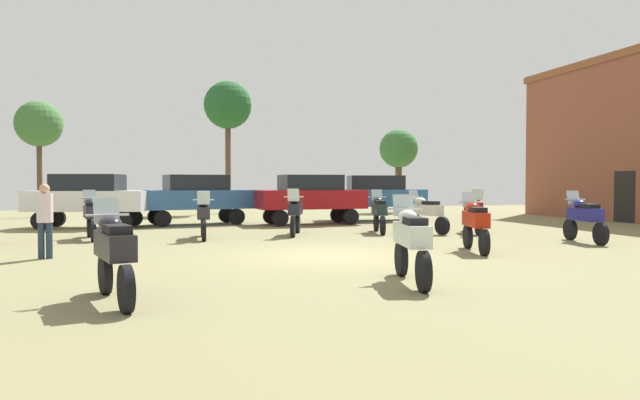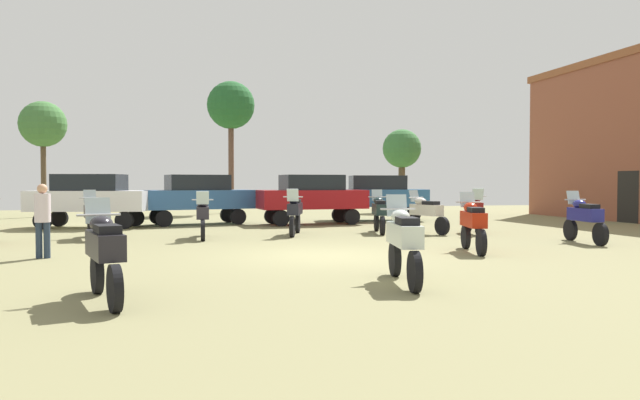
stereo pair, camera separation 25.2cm
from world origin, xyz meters
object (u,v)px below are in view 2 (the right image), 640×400
Objects in this scene: car_3 at (312,195)px; tree_4 at (402,150)px; motorcycle_7 at (105,251)px; motorcycle_10 at (584,217)px; car_5 at (377,194)px; tree_5 at (231,107)px; motorcycle_11 at (474,211)px; motorcycle_4 at (295,212)px; motorcycle_13 at (473,223)px; motorcycle_3 at (426,212)px; person_1 at (43,215)px; motorcycle_2 at (379,212)px; motorcycle_5 at (203,215)px; car_4 at (198,195)px; motorcycle_9 at (91,215)px; motorcycle_8 at (404,240)px; tree_2 at (43,125)px; car_1 at (90,197)px.

tree_4 reaches higher than car_3.
motorcycle_10 is at bearing 8.79° from motorcycle_7.
motorcycle_7 is 0.46× the size of car_5.
motorcycle_11 is at bearing -66.10° from tree_5.
motorcycle_4 is 1.05× the size of motorcycle_13.
tree_5 reaches higher than motorcycle_3.
motorcycle_10 is 13.99m from person_1.
motorcycle_3 is 5.75m from car_3.
motorcycle_5 is (-5.83, -0.61, -0.00)m from motorcycle_2.
motorcycle_11 is 0.48× the size of car_4.
motorcycle_4 is at bearing 157.96° from motorcycle_10.
car_3 reaches higher than motorcycle_2.
car_3 is 2.66× the size of person_1.
tree_5 is at bearing 58.24° from motorcycle_9.
motorcycle_13 is at bearing -73.48° from motorcycle_2.
motorcycle_11 is at bearing -101.93° from tree_4.
motorcycle_9 reaches higher than motorcycle_5.
motorcycle_8 is 8.91m from motorcycle_10.
car_4 is 2.75× the size of person_1.
tree_5 is at bearing -49.55° from motorcycle_11.
tree_2 is (-17.50, 17.06, 3.79)m from motorcycle_10.
motorcycle_8 reaches higher than motorcycle_10.
tree_4 is (11.83, 13.84, 2.86)m from motorcycle_5.
motorcycle_4 is 8.03m from car_5.
tree_2 is (-15.06, 6.46, 3.33)m from car_5.
car_5 is (9.62, 16.06, 0.45)m from motorcycle_7.
car_5 is (1.65, 11.85, 0.45)m from motorcycle_13.
tree_5 reaches higher than motorcycle_5.
car_4 is (0.04, 6.11, 0.46)m from motorcycle_5.
motorcycle_5 is at bearing 63.93° from motorcycle_7.
car_4 and car_5 have the same top height.
car_1 reaches higher than motorcycle_2.
motorcycle_10 is 3.86m from motorcycle_11.
motorcycle_11 is at bearing -137.15° from car_4.
motorcycle_11 is 7.12m from car_5.
tree_5 reaches higher than motorcycle_11.
motorcycle_13 is at bearing -117.79° from motorcycle_3.
tree_2 is (-16.02, 13.50, 3.76)m from motorcycle_11.
car_1 is (-6.85, 4.81, 0.43)m from motorcycle_4.
motorcycle_3 is 12.98m from motorcycle_7.
tree_2 reaches higher than motorcycle_7.
motorcycle_8 is 1.01× the size of motorcycle_9.
tree_2 is at bearing 75.44° from car_5.
motorcycle_10 is at bearing 31.39° from motorcycle_13.
person_1 reaches higher than motorcycle_3.
motorcycle_8 is at bearing -65.34° from tree_2.
person_1 is at bearing 32.71° from motorcycle_11.
tree_4 reaches higher than motorcycle_7.
person_1 is at bearing 48.54° from motorcycle_5.
person_1 is at bearing 153.03° from motorcycle_8.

